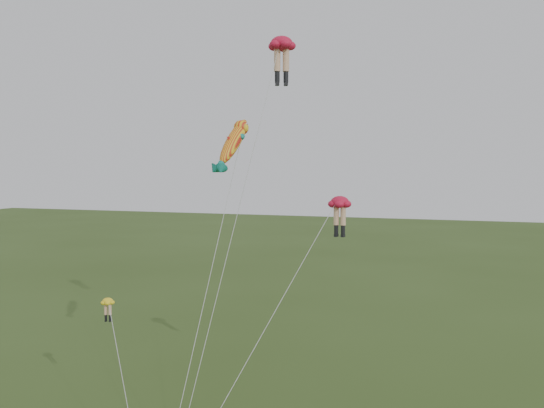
% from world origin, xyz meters
% --- Properties ---
extents(legs_kite_red_high, '(3.50, 10.86, 22.54)m').
position_xyz_m(legs_kite_red_high, '(1.76, 8.97, 21.66)').
color(legs_kite_red_high, red).
rests_on(legs_kite_red_high, ground).
extents(legs_kite_red_mid, '(5.98, 10.97, 13.01)m').
position_xyz_m(legs_kite_red_mid, '(5.63, 7.62, 12.27)').
color(legs_kite_red_mid, red).
rests_on(legs_kite_red_mid, ground).
extents(legs_kite_yellow, '(6.09, 6.07, 7.31)m').
position_xyz_m(legs_kite_yellow, '(-5.95, 2.24, 6.48)').
color(legs_kite_yellow, yellow).
rests_on(legs_kite_yellow, ground).
extents(fish_kite, '(1.59, 8.65, 17.61)m').
position_xyz_m(fish_kite, '(0.38, 4.91, 15.97)').
color(fish_kite, yellow).
rests_on(fish_kite, ground).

